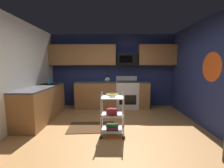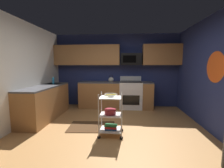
% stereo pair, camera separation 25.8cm
% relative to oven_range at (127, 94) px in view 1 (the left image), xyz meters
% --- Properties ---
extents(floor, '(4.40, 4.80, 0.04)m').
position_rel_oven_range_xyz_m(floor, '(-0.52, -2.10, -0.50)').
color(floor, '#A87542').
rests_on(floor, ground).
extents(wall_back, '(4.52, 0.06, 2.60)m').
position_rel_oven_range_xyz_m(wall_back, '(-0.52, 0.33, 0.82)').
color(wall_back, navy).
rests_on(wall_back, ground).
extents(wall_left, '(0.06, 4.80, 2.60)m').
position_rel_oven_range_xyz_m(wall_left, '(-2.75, -2.10, 0.82)').
color(wall_left, silver).
rests_on(wall_left, ground).
extents(wall_right, '(0.06, 4.80, 2.60)m').
position_rel_oven_range_xyz_m(wall_right, '(1.71, -2.10, 0.82)').
color(wall_right, navy).
rests_on(wall_right, ground).
extents(wall_flower_decal, '(0.00, 0.66, 0.66)m').
position_rel_oven_range_xyz_m(wall_flower_decal, '(1.68, -1.90, 0.97)').
color(wall_flower_decal, '#E5591E').
extents(counter_run, '(3.47, 2.53, 0.92)m').
position_rel_oven_range_xyz_m(counter_run, '(-1.35, -0.55, -0.01)').
color(counter_run, '#9E6B3D').
rests_on(counter_run, ground).
extents(oven_range, '(0.76, 0.65, 1.10)m').
position_rel_oven_range_xyz_m(oven_range, '(0.00, 0.00, 0.00)').
color(oven_range, white).
rests_on(oven_range, ground).
extents(upper_cabinets, '(4.40, 0.33, 0.70)m').
position_rel_oven_range_xyz_m(upper_cabinets, '(-0.64, 0.13, 1.37)').
color(upper_cabinets, '#9E6B3D').
extents(microwave, '(0.70, 0.39, 0.40)m').
position_rel_oven_range_xyz_m(microwave, '(-0.00, 0.10, 1.22)').
color(microwave, black).
extents(rolling_cart, '(0.53, 0.39, 0.91)m').
position_rel_oven_range_xyz_m(rolling_cart, '(-0.49, -2.17, -0.03)').
color(rolling_cart, silver).
rests_on(rolling_cart, ground).
extents(fruit_bowl, '(0.27, 0.27, 0.07)m').
position_rel_oven_range_xyz_m(fruit_bowl, '(-0.49, -2.17, 0.40)').
color(fruit_bowl, silver).
rests_on(fruit_bowl, rolling_cart).
extents(mixing_bowl_large, '(0.25, 0.25, 0.11)m').
position_rel_oven_range_xyz_m(mixing_bowl_large, '(-0.51, -2.17, 0.04)').
color(mixing_bowl_large, maroon).
rests_on(mixing_bowl_large, rolling_cart).
extents(book_stack, '(0.27, 0.19, 0.10)m').
position_rel_oven_range_xyz_m(book_stack, '(-0.49, -2.17, -0.30)').
color(book_stack, '#1E4C8C').
rests_on(book_stack, rolling_cart).
extents(kettle, '(0.21, 0.18, 0.26)m').
position_rel_oven_range_xyz_m(kettle, '(-0.69, -0.00, 0.52)').
color(kettle, beige).
rests_on(kettle, counter_run).
extents(dish_soap_bottle, '(0.06, 0.06, 0.20)m').
position_rel_oven_range_xyz_m(dish_soap_bottle, '(-2.41, -0.77, 0.54)').
color(dish_soap_bottle, '#2D8CBF').
rests_on(dish_soap_bottle, counter_run).
extents(floor_rug, '(1.15, 0.78, 0.01)m').
position_rel_oven_range_xyz_m(floor_rug, '(-1.00, -1.77, -0.47)').
color(floor_rug, '#472D19').
rests_on(floor_rug, ground).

